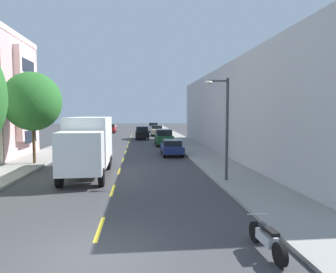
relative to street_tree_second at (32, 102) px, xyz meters
The scene contains 16 objects.
ground_plane 16.97m from the street_tree_second, 66.91° to the left, with size 160.00×160.00×0.00m, color #38383A.
sidewalk_left 13.82m from the street_tree_second, 93.08° to the left, with size 3.20×120.00×0.14m, color gray.
sidewalk_right 19.31m from the street_tree_second, 43.94° to the left, with size 3.20×120.00×0.14m, color gray.
lane_centerline_dashes 12.38m from the street_tree_second, 56.06° to the left, with size 0.14×47.20×0.01m.
apartment_block_opposite 20.73m from the street_tree_second, 13.99° to the left, with size 10.00×36.00×8.02m, color #A8A8AD.
street_tree_second is the anchor object (origin of this frame).
street_lamp 14.17m from the street_tree_second, 29.22° to the right, with size 1.35×0.28×5.57m.
delivery_box_truck 6.52m from the street_tree_second, 39.47° to the right, with size 2.62×8.06×3.57m.
parked_pickup_teal 14.18m from the street_tree_second, 81.39° to the left, with size 2.14×5.35×1.73m.
parked_suv_forest 17.13m from the street_tree_second, 50.28° to the left, with size 1.98×4.81×1.93m.
parked_pickup_red 38.05m from the street_tree_second, 86.90° to the left, with size 2.03×5.31×1.73m.
parked_suv_silver 41.34m from the street_tree_second, 74.93° to the left, with size 2.03×4.83×1.93m.
parked_pickup_champagne 31.34m from the street_tree_second, 69.52° to the left, with size 2.02×5.31×1.73m.
parked_sedan_navy 12.15m from the street_tree_second, 21.62° to the left, with size 1.85×4.52×1.43m.
moving_black_sedan 23.81m from the street_tree_second, 69.60° to the left, with size 1.95×4.80×1.93m.
parked_motorcycle 19.31m from the street_tree_second, 53.69° to the right, with size 0.62×2.05×0.90m.
Camera 1 is at (1.31, -7.78, 3.79)m, focal length 31.98 mm.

